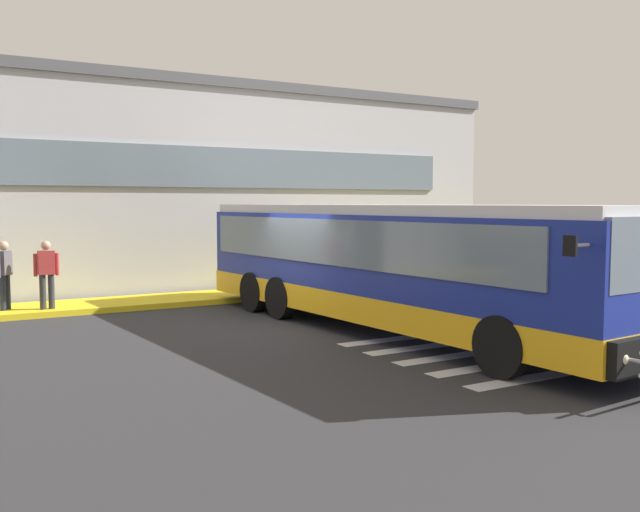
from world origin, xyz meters
name	(u,v)px	position (x,y,z in m)	size (l,w,h in m)	color
ground_plane	(293,326)	(0.00, 0.00, -0.01)	(80.00, 90.00, 0.02)	#2B2B2D
bay_paint_stripes	(493,350)	(2.00, -4.20, 0.00)	(4.40, 3.96, 0.01)	silver
terminal_building	(126,189)	(-0.68, 11.63, 3.24)	(23.37, 13.80, 6.50)	#B7B7BC
boarding_curb	(214,297)	(0.00, 4.80, 0.07)	(25.57, 2.00, 0.15)	yellow
bus_main_foreground	(393,269)	(1.55, -1.64, 1.34)	(3.45, 12.37, 2.70)	navy
passenger_near_column	(4,272)	(-5.43, 4.63, 1.08)	(0.40, 0.50, 1.68)	#1E2338
passenger_by_doorway	(46,270)	(-4.53, 4.29, 1.11)	(0.59, 0.38, 1.68)	#2D2D33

